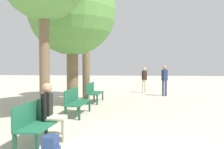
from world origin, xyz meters
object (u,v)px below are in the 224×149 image
at_px(bench_row_2, 93,91).
at_px(person_seated, 52,110).
at_px(tree_row_1, 72,12).
at_px(pedestrian_mid, 165,79).
at_px(bench_row_1, 76,100).
at_px(pedestrian_near, 144,78).
at_px(backpack, 51,149).
at_px(tree_row_2, 86,4).
at_px(bench_row_0, 38,120).

relative_size(bench_row_2, person_seated, 1.25).
xyz_separation_m(bench_row_2, tree_row_1, (-0.60, -1.30, 3.32)).
bearing_deg(pedestrian_mid, person_seated, -110.16).
bearing_deg(person_seated, bench_row_2, 92.32).
bearing_deg(person_seated, bench_row_1, 94.82).
xyz_separation_m(tree_row_1, pedestrian_near, (2.94, 5.62, -2.92)).
distance_m(bench_row_1, tree_row_1, 3.80).
xyz_separation_m(bench_row_2, pedestrian_near, (2.34, 4.32, 0.40)).
bearing_deg(pedestrian_near, pedestrian_mid, -54.60).
height_order(bench_row_1, pedestrian_mid, pedestrian_mid).
bearing_deg(backpack, tree_row_2, 98.61).
xyz_separation_m(bench_row_0, tree_row_1, (-0.60, 4.80, 3.32)).
bearing_deg(bench_row_0, bench_row_1, 90.00).
bearing_deg(backpack, tree_row_1, 102.24).
relative_size(person_seated, pedestrian_near, 0.80).
bearing_deg(bench_row_1, bench_row_2, 90.00).
bearing_deg(person_seated, bench_row_0, -137.80).
relative_size(bench_row_0, pedestrian_near, 1.01).
height_order(bench_row_1, backpack, bench_row_1).
relative_size(backpack, pedestrian_near, 0.29).
height_order(bench_row_1, bench_row_2, same).
distance_m(tree_row_2, backpack, 9.51).
bearing_deg(tree_row_1, pedestrian_near, 62.36).
bearing_deg(bench_row_2, bench_row_0, -90.00).
relative_size(tree_row_1, person_seated, 4.43).
height_order(tree_row_1, pedestrian_near, tree_row_1).
relative_size(person_seated, pedestrian_mid, 0.75).
xyz_separation_m(tree_row_1, tree_row_2, (0.00, 2.50, 0.93)).
distance_m(bench_row_0, bench_row_1, 3.05).
height_order(bench_row_2, tree_row_1, tree_row_1).
distance_m(person_seated, pedestrian_mid, 9.25).
height_order(tree_row_1, person_seated, tree_row_1).
distance_m(bench_row_1, backpack, 4.08).
distance_m(tree_row_2, pedestrian_near, 5.76).
bearing_deg(bench_row_2, bench_row_1, -90.00).
bearing_deg(person_seated, backpack, -70.71).
distance_m(bench_row_1, person_seated, 2.85).
bearing_deg(backpack, pedestrian_near, 81.57).
bearing_deg(bench_row_0, pedestrian_near, 77.33).
height_order(bench_row_0, backpack, bench_row_0).
height_order(bench_row_0, tree_row_1, tree_row_1).
height_order(tree_row_2, pedestrian_mid, tree_row_2).
height_order(bench_row_1, tree_row_1, tree_row_1).
bearing_deg(tree_row_1, tree_row_2, 90.00).
xyz_separation_m(bench_row_1, pedestrian_mid, (3.43, 5.85, 0.46)).
relative_size(tree_row_1, backpack, 12.48).
bearing_deg(backpack, person_seated, 109.29).
relative_size(tree_row_2, pedestrian_near, 3.93).
xyz_separation_m(bench_row_0, backpack, (0.65, -0.97, -0.28)).
bearing_deg(bench_row_1, tree_row_1, 108.84).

